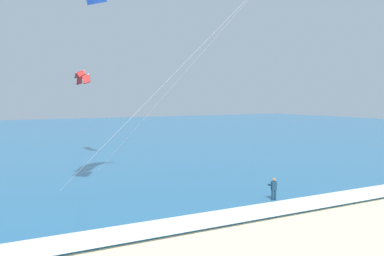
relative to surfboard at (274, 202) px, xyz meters
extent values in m
cube|color=teal|center=(2.08, 57.19, 0.07)|extent=(200.00, 120.00, 0.20)
cube|color=white|center=(2.08, -1.81, 0.19)|extent=(200.00, 2.65, 0.04)
ellipsoid|color=#E04C38|center=(0.00, 0.00, 0.00)|extent=(0.70, 1.46, 0.05)
cube|color=black|center=(0.00, 0.25, 0.04)|extent=(0.17, 0.09, 0.04)
cube|color=black|center=(0.00, -0.25, 0.04)|extent=(0.17, 0.09, 0.04)
cylinder|color=#143347|center=(-0.10, 0.02, 0.39)|extent=(0.14, 0.14, 0.84)
cylinder|color=#143347|center=(0.10, -0.02, 0.39)|extent=(0.14, 0.14, 0.84)
cube|color=#143347|center=(0.00, 0.00, 1.11)|extent=(0.37, 0.26, 0.60)
sphere|color=#9E704C|center=(0.00, 0.00, 1.55)|extent=(0.22, 0.22, 0.22)
cylinder|color=#143347|center=(-0.15, 0.19, 1.16)|extent=(0.18, 0.51, 0.22)
cylinder|color=#143347|center=(0.21, 0.12, 1.16)|extent=(0.18, 0.51, 0.22)
cylinder|color=black|center=(0.07, 0.37, 1.16)|extent=(0.55, 0.14, 0.04)
cube|color=#3F3F42|center=(0.02, 0.12, 0.89)|extent=(0.13, 0.10, 0.10)
cylinder|color=#B2B2B7|center=(-4.32, 5.59, 8.09)|extent=(8.52, 10.45, 13.85)
cylinder|color=#B2B2B7|center=(-6.40, 2.84, 8.09)|extent=(12.67, 4.95, 13.85)
cube|color=red|center=(-4.44, 30.03, 9.00)|extent=(0.85, 0.93, 1.11)
cube|color=white|center=(-4.14, 30.01, 9.21)|extent=(0.20, 0.66, 0.86)
cube|color=red|center=(-4.85, 29.25, 9.63)|extent=(0.86, 1.07, 0.91)
cube|color=white|center=(-4.55, 29.22, 9.84)|extent=(0.23, 0.90, 0.57)
cube|color=red|center=(-5.06, 28.21, 9.85)|extent=(0.86, 1.07, 0.51)
cube|color=white|center=(-4.75, 28.19, 10.06)|extent=(0.24, 0.96, 0.14)
cube|color=red|center=(-5.02, 27.15, 9.63)|extent=(0.84, 1.17, 0.91)
cube|color=white|center=(-4.72, 27.13, 9.84)|extent=(0.23, 0.92, 0.57)
cube|color=red|center=(-4.75, 26.32, 9.00)|extent=(0.81, 1.04, 1.11)
cube|color=white|center=(-4.45, 26.29, 9.21)|extent=(0.20, 0.67, 0.86)
camera|label=1|loc=(-18.97, -21.99, 7.00)|focal=40.75mm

